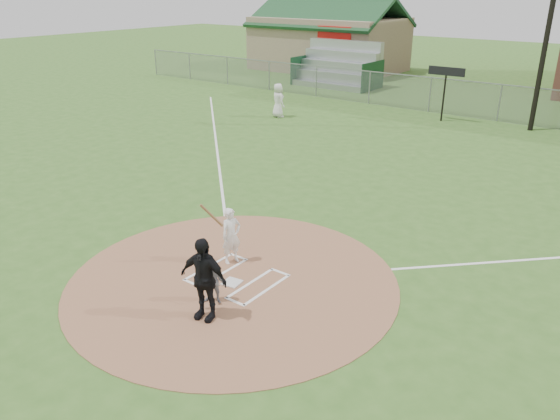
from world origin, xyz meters
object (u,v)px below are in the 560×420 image
Objects in this scene: catcher at (214,282)px; umpire at (203,279)px; home_plate at (232,282)px; ondeck_player at (278,100)px; batter_at_plate at (231,236)px.

catcher is 0.77m from umpire.
ondeck_player is at bearing 123.54° from home_plate.
home_plate is at bearing 81.82° from catcher.
catcher is at bearing 144.77° from ondeck_player.
home_plate is 0.40× the size of catcher.
umpire is 1.11× the size of batter_at_plate.
home_plate is at bearing 97.93° from umpire.
batter_at_plate reaches higher than catcher.
catcher is (0.28, -0.92, 0.53)m from home_plate.
batter_at_plate is at bearing 95.32° from catcher.
batter_at_plate is at bearing 131.45° from home_plate.
batter_at_plate is at bearing 145.07° from ondeck_player.
ondeck_player is at bearing 110.90° from umpire.
ondeck_player reaches higher than batter_at_plate.
batter_at_plate reaches higher than home_plate.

